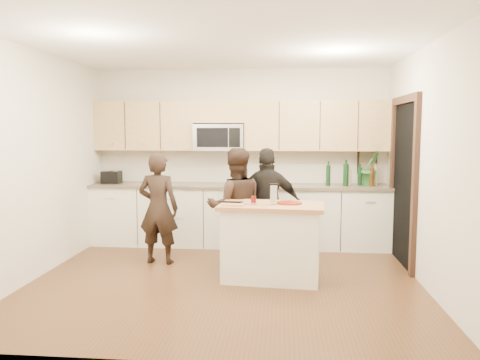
# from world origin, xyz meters

# --- Properties ---
(floor) EXTENTS (4.50, 4.50, 0.00)m
(floor) POSITION_xyz_m (0.00, 0.00, 0.00)
(floor) COLOR #52321C
(floor) RESTS_ON ground
(room_shell) EXTENTS (4.52, 4.02, 2.71)m
(room_shell) POSITION_xyz_m (0.00, 0.00, 1.73)
(room_shell) COLOR beige
(room_shell) RESTS_ON ground
(back_cabinetry) EXTENTS (4.50, 0.66, 0.94)m
(back_cabinetry) POSITION_xyz_m (0.00, 1.69, 0.47)
(back_cabinetry) COLOR white
(back_cabinetry) RESTS_ON ground
(upper_cabinetry) EXTENTS (4.50, 0.33, 0.75)m
(upper_cabinetry) POSITION_xyz_m (0.03, 1.83, 1.84)
(upper_cabinetry) COLOR tan
(upper_cabinetry) RESTS_ON ground
(microwave) EXTENTS (0.76, 0.41, 0.40)m
(microwave) POSITION_xyz_m (-0.31, 1.80, 1.65)
(microwave) COLOR silver
(microwave) RESTS_ON ground
(doorway) EXTENTS (0.06, 1.25, 2.20)m
(doorway) POSITION_xyz_m (2.23, 0.90, 1.16)
(doorway) COLOR black
(doorway) RESTS_ON ground
(framed_picture) EXTENTS (0.30, 0.03, 0.38)m
(framed_picture) POSITION_xyz_m (1.95, 1.98, 1.28)
(framed_picture) COLOR black
(framed_picture) RESTS_ON ground
(dish_towel) EXTENTS (0.34, 0.60, 0.48)m
(dish_towel) POSITION_xyz_m (-0.95, 1.50, 0.80)
(dish_towel) COLOR white
(dish_towel) RESTS_ON ground
(island) EXTENTS (1.26, 0.80, 0.90)m
(island) POSITION_xyz_m (0.54, 0.08, 0.45)
(island) COLOR white
(island) RESTS_ON ground
(red_plate) EXTENTS (0.30, 0.30, 0.02)m
(red_plate) POSITION_xyz_m (0.74, 0.13, 0.91)
(red_plate) COLOR maroon
(red_plate) RESTS_ON island
(box_grater) EXTENTS (0.09, 0.06, 0.23)m
(box_grater) POSITION_xyz_m (0.56, 0.02, 1.03)
(box_grater) COLOR silver
(box_grater) RESTS_ON red_plate
(drink_glass) EXTENTS (0.06, 0.06, 0.09)m
(drink_glass) POSITION_xyz_m (0.32, 0.05, 0.95)
(drink_glass) COLOR #650D0B
(drink_glass) RESTS_ON island
(cutting_board) EXTENTS (0.26, 0.21, 0.02)m
(cutting_board) POSITION_xyz_m (0.10, -0.07, 0.91)
(cutting_board) COLOR #A97746
(cutting_board) RESTS_ON island
(tongs) EXTENTS (0.29, 0.05, 0.02)m
(tongs) POSITION_xyz_m (0.06, 0.02, 0.93)
(tongs) COLOR black
(tongs) RESTS_ON cutting_board
(knife) EXTENTS (0.21, 0.04, 0.01)m
(knife) POSITION_xyz_m (0.28, -0.02, 0.92)
(knife) COLOR silver
(knife) RESTS_ON cutting_board
(toaster) EXTENTS (0.27, 0.22, 0.19)m
(toaster) POSITION_xyz_m (-1.99, 1.67, 1.03)
(toaster) COLOR black
(toaster) RESTS_ON back_cabinetry
(bottle_cluster) EXTENTS (0.77, 0.22, 0.39)m
(bottle_cluster) POSITION_xyz_m (1.72, 1.68, 1.11)
(bottle_cluster) COLOR black
(bottle_cluster) RESTS_ON back_cabinetry
(orchid) EXTENTS (0.36, 0.34, 0.52)m
(orchid) POSITION_xyz_m (1.95, 1.72, 1.20)
(orchid) COLOR #2D7230
(orchid) RESTS_ON back_cabinetry
(woman_left) EXTENTS (0.56, 0.39, 1.47)m
(woman_left) POSITION_xyz_m (-0.97, 0.63, 0.73)
(woman_left) COLOR black
(woman_left) RESTS_ON ground
(woman_center) EXTENTS (0.85, 0.72, 1.53)m
(woman_center) POSITION_xyz_m (0.05, 0.63, 0.76)
(woman_center) COLOR black
(woman_center) RESTS_ON ground
(woman_right) EXTENTS (0.92, 0.43, 1.52)m
(woman_right) POSITION_xyz_m (0.46, 0.87, 0.76)
(woman_right) COLOR black
(woman_right) RESTS_ON ground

